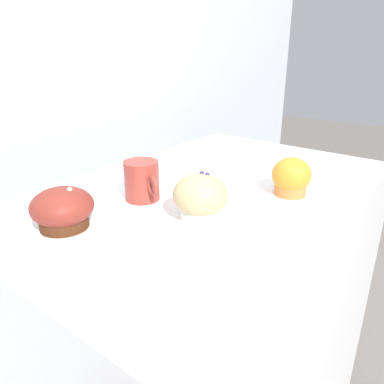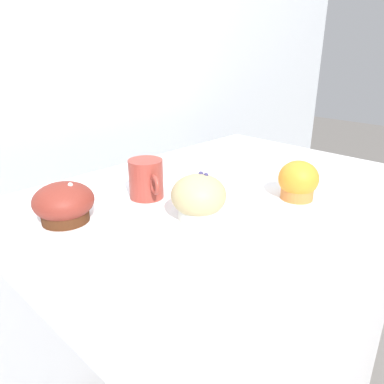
% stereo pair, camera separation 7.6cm
% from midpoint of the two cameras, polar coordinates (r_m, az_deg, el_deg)
% --- Properties ---
extents(wall_back, '(3.20, 0.10, 1.80)m').
position_cam_midpoint_polar(wall_back, '(1.36, -20.40, 4.31)').
color(wall_back, '#B2B7BC').
rests_on(wall_back, ground).
extents(display_counter, '(1.00, 0.64, 0.95)m').
position_cam_midpoint_polar(display_counter, '(1.17, -0.00, -21.64)').
color(display_counter, white).
rests_on(display_counter, ground).
extents(muffin_front_center, '(0.12, 0.12, 0.08)m').
position_cam_midpoint_polar(muffin_front_center, '(0.76, -21.91, -2.50)').
color(muffin_front_center, '#482412').
rests_on(muffin_front_center, display_counter).
extents(muffin_back_left, '(0.11, 0.11, 0.10)m').
position_cam_midpoint_polar(muffin_back_left, '(0.73, -1.70, -0.96)').
color(muffin_back_left, silver).
rests_on(muffin_back_left, display_counter).
extents(muffin_back_right, '(0.09, 0.09, 0.09)m').
position_cam_midpoint_polar(muffin_back_right, '(0.88, 12.50, 2.11)').
color(muffin_back_right, '#CC7739').
rests_on(muffin_back_right, display_counter).
extents(coffee_cup, '(0.08, 0.11, 0.09)m').
position_cam_midpoint_polar(coffee_cup, '(0.84, -10.22, 1.78)').
color(coffee_cup, '#99382D').
rests_on(coffee_cup, display_counter).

